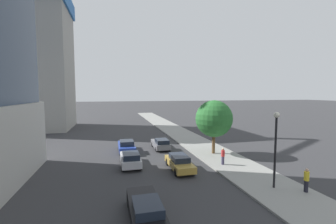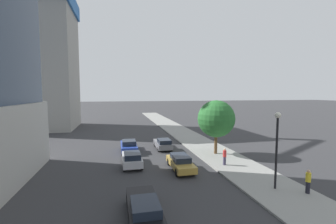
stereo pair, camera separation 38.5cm
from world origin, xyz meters
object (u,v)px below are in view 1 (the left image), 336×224
car_gold (179,162)px  car_blue (127,146)px  car_black (145,208)px  pedestrian_yellow_shirt (306,180)px  pedestrian_red_shirt (223,156)px  street_tree (214,119)px  car_gray (161,144)px  construction_building (35,55)px  street_lamp (276,138)px  car_silver (130,159)px

car_gold → car_blue: (-4.36, 7.73, 0.03)m
car_black → pedestrian_yellow_shirt: bearing=3.1°
car_gold → pedestrian_red_shirt: pedestrian_red_shirt is taller
street_tree → pedestrian_red_shirt: size_ratio=3.78×
street_tree → car_gray: (-5.42, 4.05, -3.52)m
construction_building → street_tree: size_ratio=5.50×
construction_building → pedestrian_yellow_shirt: construction_building is taller
car_blue → street_lamp: bearing=-54.0°
street_lamp → car_blue: 17.16m
car_silver → street_tree: bearing=11.5°
car_silver → street_lamp: bearing=-39.1°
car_gray → car_silver: car_silver is taller
car_black → car_blue: size_ratio=1.04×
street_tree → car_silver: 10.57m
car_blue → car_gray: bearing=5.6°
construction_building → car_blue: bearing=-54.8°
street_lamp → car_black: street_lamp is taller
car_black → pedestrian_yellow_shirt: size_ratio=2.78×
car_black → car_blue: (-0.00, 15.49, 0.01)m
car_silver → pedestrian_red_shirt: 9.09m
car_gold → car_black: size_ratio=0.97×
street_tree → car_silver: street_tree is taller
car_gold → car_black: 8.90m
street_lamp → street_tree: street_tree is taller
car_silver → car_blue: size_ratio=0.95×
car_black → pedestrian_red_shirt: (8.84, 7.77, 0.26)m
car_gray → pedestrian_yellow_shirt: size_ratio=2.51×
car_gold → car_blue: car_blue is taller
car_silver → pedestrian_red_shirt: pedestrian_red_shirt is taller
car_gray → car_gold: size_ratio=0.93×
street_lamp → pedestrian_yellow_shirt: 3.52m
car_gold → pedestrian_yellow_shirt: size_ratio=2.71×
car_gray → car_black: 16.51m
car_gray → street_tree: bearing=-36.8°
construction_building → car_silver: bearing=-60.5°
car_gray → car_gold: car_gray is taller
car_silver → pedestrian_red_shirt: (8.84, -2.12, 0.24)m
car_gold → pedestrian_yellow_shirt: bearing=-44.6°
car_black → pedestrian_red_shirt: bearing=41.3°
pedestrian_red_shirt → street_lamp: bearing=-79.8°
car_black → pedestrian_red_shirt: 11.77m
street_lamp → pedestrian_yellow_shirt: size_ratio=3.32×
car_gray → car_silver: (-4.36, -6.04, 0.05)m
street_lamp → car_silver: (-9.91, 8.05, -3.13)m
pedestrian_red_shirt → street_tree: bearing=77.1°
street_lamp → car_silver: size_ratio=1.30×
construction_building → car_blue: construction_building is taller
car_blue → pedestrian_red_shirt: size_ratio=2.78×
car_silver → pedestrian_yellow_shirt: size_ratio=2.55×
construction_building → street_lamp: bearing=-54.5°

